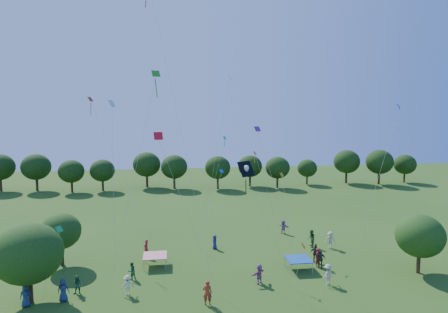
# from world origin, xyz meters

# --- Properties ---
(near_tree_west) EXTENTS (5.19, 5.19, 6.30)m
(near_tree_west) POSITION_xyz_m (-15.23, 12.77, 3.96)
(near_tree_west) COLOR #422B19
(near_tree_west) RESTS_ON ground
(near_tree_north) EXTENTS (3.78, 3.78, 5.07)m
(near_tree_north) POSITION_xyz_m (-14.79, 20.16, 3.36)
(near_tree_north) COLOR #422B19
(near_tree_north) RESTS_ON ground
(near_tree_east) EXTENTS (4.29, 4.29, 5.42)m
(near_tree_east) POSITION_xyz_m (17.87, 13.95, 3.48)
(near_tree_east) COLOR #422B19
(near_tree_east) RESTS_ON ground
(treeline) EXTENTS (88.01, 8.77, 6.77)m
(treeline) POSITION_xyz_m (-1.73, 55.43, 4.09)
(treeline) COLOR #422B19
(treeline) RESTS_ON ground
(tent_red_stripe) EXTENTS (2.20, 2.20, 1.10)m
(tent_red_stripe) POSITION_xyz_m (-5.97, 18.73, 1.04)
(tent_red_stripe) COLOR red
(tent_red_stripe) RESTS_ON ground
(tent_blue) EXTENTS (2.20, 2.20, 1.10)m
(tent_blue) POSITION_xyz_m (7.25, 16.03, 1.04)
(tent_blue) COLOR #17499A
(tent_blue) RESTS_ON ground
(crowd_person_0) EXTENTS (0.88, 0.53, 1.71)m
(crowd_person_0) POSITION_xyz_m (-15.39, 12.16, 0.85)
(crowd_person_0) COLOR navy
(crowd_person_0) RESTS_ON ground
(crowd_person_1) EXTENTS (0.75, 0.51, 1.92)m
(crowd_person_1) POSITION_xyz_m (-1.74, 10.62, 0.96)
(crowd_person_1) COLOR maroon
(crowd_person_1) RESTS_ON ground
(crowd_person_2) EXTENTS (0.85, 0.80, 1.55)m
(crowd_person_2) POSITION_xyz_m (-7.91, 16.03, 0.77)
(crowd_person_2) COLOR #265A30
(crowd_person_2) RESTS_ON ground
(crowd_person_3) EXTENTS (1.29, 0.78, 1.83)m
(crowd_person_3) POSITION_xyz_m (12.45, 21.12, 0.92)
(crowd_person_3) COLOR #BAB495
(crowd_person_3) RESTS_ON ground
(crowd_person_4) EXTENTS (1.19, 0.89, 1.84)m
(crowd_person_4) POSITION_xyz_m (9.49, 17.60, 0.92)
(crowd_person_4) COLOR #38332D
(crowd_person_4) RESTS_ON ground
(crowd_person_5) EXTENTS (1.37, 1.57, 1.66)m
(crowd_person_5) POSITION_xyz_m (8.87, 26.65, 0.83)
(crowd_person_5) COLOR #9A5D9F
(crowd_person_5) RESTS_ON ground
(crowd_person_6) EXTENTS (0.91, 0.52, 1.81)m
(crowd_person_6) POSITION_xyz_m (-12.79, 12.68, 0.90)
(crowd_person_6) COLOR navy
(crowd_person_6) RESTS_ON ground
(crowd_person_7) EXTENTS (0.80, 0.74, 1.81)m
(crowd_person_7) POSITION_xyz_m (9.32, 16.48, 0.90)
(crowd_person_7) COLOR maroon
(crowd_person_7) RESTS_ON ground
(crowd_person_8) EXTENTS (0.80, 0.47, 1.56)m
(crowd_person_8) POSITION_xyz_m (-11.95, 13.76, 0.78)
(crowd_person_8) COLOR #296137
(crowd_person_8) RESTS_ON ground
(crowd_person_9) EXTENTS (1.28, 0.97, 1.79)m
(crowd_person_9) POSITION_xyz_m (8.75, 12.72, 0.90)
(crowd_person_9) COLOR #B4A790
(crowd_person_9) RESTS_ON ground
(crowd_person_10) EXTENTS (1.11, 0.83, 1.72)m
(crowd_person_10) POSITION_xyz_m (9.44, 16.27, 0.86)
(crowd_person_10) COLOR #3B352F
(crowd_person_10) RESTS_ON ground
(crowd_person_11) EXTENTS (1.61, 1.47, 1.73)m
(crowd_person_11) POSITION_xyz_m (2.99, 13.71, 0.86)
(crowd_person_11) COLOR #9E5C8A
(crowd_person_11) RESTS_ON ground
(crowd_person_12) EXTENTS (0.45, 0.77, 1.51)m
(crowd_person_12) POSITION_xyz_m (0.16, 22.59, 0.75)
(crowd_person_12) COLOR navy
(crowd_person_12) RESTS_ON ground
(crowd_person_13) EXTENTS (0.70, 0.79, 1.78)m
(crowd_person_13) POSITION_xyz_m (-6.95, 21.28, 0.89)
(crowd_person_13) COLOR maroon
(crowd_person_13) RESTS_ON ground
(crowd_person_14) EXTENTS (0.64, 1.00, 1.91)m
(crowd_person_14) POSITION_xyz_m (10.55, 21.73, 0.95)
(crowd_person_14) COLOR #295524
(crowd_person_14) RESTS_ON ground
(crowd_person_15) EXTENTS (1.12, 0.60, 1.64)m
(crowd_person_15) POSITION_xyz_m (-7.95, 13.10, 0.82)
(crowd_person_15) COLOR beige
(crowd_person_15) RESTS_ON ground
(pirate_kite) EXTENTS (4.68, 2.28, 9.65)m
(pirate_kite) POSITION_xyz_m (1.31, 10.91, 10.32)
(pirate_kite) COLOR black
(red_high_kite) EXTENTS (5.24, 6.94, 26.34)m
(red_high_kite) POSITION_xyz_m (-5.27, 17.99, 22.13)
(red_high_kite) COLOR red
(small_kite_0) EXTENTS (4.49, 1.31, 12.08)m
(small_kite_0) POSITION_xyz_m (-4.39, 8.88, 10.93)
(small_kite_0) COLOR red
(small_kite_1) EXTENTS (3.52, 1.72, 8.90)m
(small_kite_1) POSITION_xyz_m (5.42, 24.71, 8.35)
(small_kite_1) COLOR orange
(small_kite_2) EXTENTS (2.54, 5.56, 16.39)m
(small_kite_2) POSITION_xyz_m (0.16, 17.99, 12.51)
(small_kite_2) COLOR orange
(small_kite_3) EXTENTS (4.17, 1.79, 16.21)m
(small_kite_3) POSITION_xyz_m (-6.04, 9.97, 13.85)
(small_kite_3) COLOR #248518
(small_kite_4) EXTENTS (3.76, 0.52, 13.99)m
(small_kite_4) POSITION_xyz_m (14.74, 14.75, 11.60)
(small_kite_4) COLOR #1316BF
(small_kite_5) EXTENTS (3.96, 1.38, 11.95)m
(small_kite_5) POSITION_xyz_m (4.37, 17.90, 10.77)
(small_kite_5) COLOR #6D178E
(small_kite_6) EXTENTS (0.72, 1.94, 14.25)m
(small_kite_6) POSITION_xyz_m (-8.76, 13.31, 12.65)
(small_kite_6) COLOR silver
(small_kite_7) EXTENTS (2.59, 1.61, 10.90)m
(small_kite_7) POSITION_xyz_m (0.36, 20.78, 9.33)
(small_kite_7) COLOR #0DCFC0
(small_kite_8) EXTENTS (6.87, 5.10, 14.84)m
(small_kite_8) POSITION_xyz_m (-11.71, 26.36, 13.04)
(small_kite_8) COLOR #B82B0A
(small_kite_9) EXTENTS (0.94, 0.56, 3.18)m
(small_kite_9) POSITION_xyz_m (5.76, 10.74, 4.02)
(small_kite_9) COLOR orange
(small_kite_10) EXTENTS (0.64, 4.40, 7.04)m
(small_kite_10) POSITION_xyz_m (7.01, 20.31, 6.86)
(small_kite_10) COLOR #C37011
(small_kite_11) EXTENTS (0.98, 2.92, 4.39)m
(small_kite_11) POSITION_xyz_m (-13.23, 13.57, 4.96)
(small_kite_11) COLOR green
(small_kite_12) EXTENTS (3.21, 4.78, 6.68)m
(small_kite_12) POSITION_xyz_m (0.80, 25.37, 6.49)
(small_kite_12) COLOR blue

